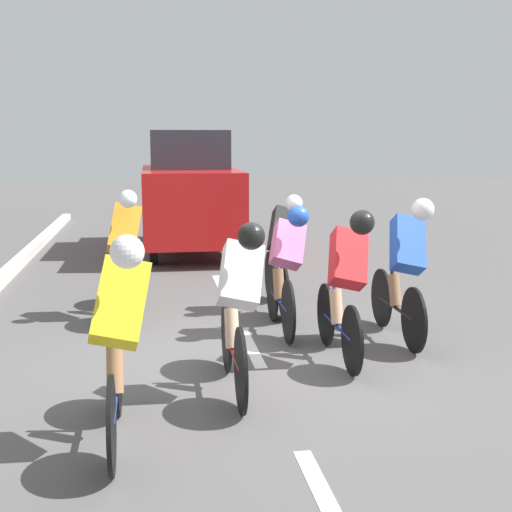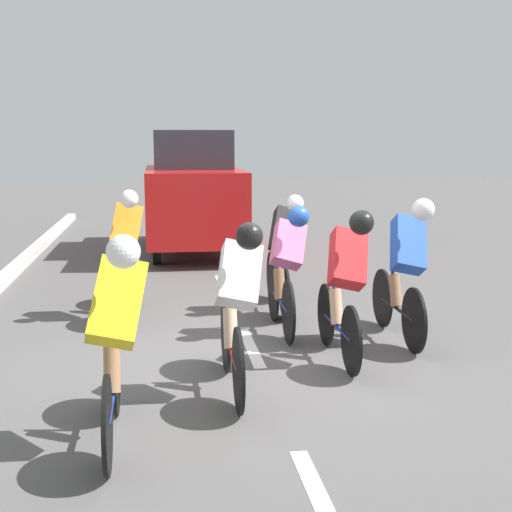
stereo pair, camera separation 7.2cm
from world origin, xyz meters
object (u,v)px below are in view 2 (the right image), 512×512
object	(u,v)px
cyclist_blue	(405,265)
cyclist_orange	(125,251)
cyclist_black	(283,249)
cyclist_white	(237,304)
support_car	(192,192)
cyclist_yellow	(116,333)
cyclist_pink	(286,265)
cyclist_red	(345,281)

from	to	relation	value
cyclist_blue	cyclist_orange	bearing A→B (deg)	-27.11
cyclist_black	cyclist_white	bearing A→B (deg)	72.61
support_car	cyclist_orange	bearing A→B (deg)	77.92
cyclist_yellow	cyclist_pink	xyz separation A→B (m)	(-1.67, -2.71, -0.05)
cyclist_red	cyclist_blue	world-z (taller)	cyclist_blue
cyclist_blue	support_car	distance (m)	6.69
cyclist_yellow	support_car	xyz separation A→B (m)	(-0.95, -8.63, 0.32)
cyclist_black	cyclist_pink	bearing A→B (deg)	81.83
cyclist_black	cyclist_pink	size ratio (longest dim) A/B	1.00
cyclist_black	cyclist_blue	bearing A→B (deg)	123.87
cyclist_red	cyclist_black	xyz separation A→B (m)	(0.22, -2.13, -0.02)
support_car	cyclist_white	bearing A→B (deg)	89.86
cyclist_yellow	support_car	size ratio (longest dim) A/B	0.40
cyclist_black	cyclist_white	distance (m)	2.98
cyclist_red	support_car	bearing A→B (deg)	-81.12
cyclist_blue	cyclist_pink	xyz separation A→B (m)	(1.18, -0.48, -0.06)
cyclist_yellow	cyclist_black	size ratio (longest dim) A/B	1.01
cyclist_black	cyclist_pink	world-z (taller)	cyclist_black
cyclist_pink	support_car	distance (m)	5.98
cyclist_yellow	cyclist_white	xyz separation A→B (m)	(-0.93, -0.91, -0.03)
cyclist_red	cyclist_black	world-z (taller)	cyclist_red
cyclist_orange	support_car	xyz separation A→B (m)	(-1.05, -4.90, 0.33)
cyclist_black	cyclist_orange	xyz separation A→B (m)	(1.92, 0.02, 0.03)
cyclist_yellow	cyclist_white	bearing A→B (deg)	-135.69
cyclist_orange	cyclist_white	bearing A→B (deg)	110.06
cyclist_red	cyclist_blue	xyz separation A→B (m)	(-0.80, -0.60, 0.02)
cyclist_white	cyclist_orange	bearing A→B (deg)	-69.94
cyclist_yellow	cyclist_black	xyz separation A→B (m)	(-1.82, -3.75, -0.04)
support_car	cyclist_black	bearing A→B (deg)	100.12
cyclist_red	cyclist_orange	world-z (taller)	cyclist_orange
cyclist_white	support_car	xyz separation A→B (m)	(-0.02, -7.72, 0.35)
cyclist_white	support_car	bearing A→B (deg)	-90.14
cyclist_pink	cyclist_orange	world-z (taller)	cyclist_orange
cyclist_pink	support_car	world-z (taller)	support_car
cyclist_pink	cyclist_white	size ratio (longest dim) A/B	0.96
cyclist_white	cyclist_orange	world-z (taller)	cyclist_orange
cyclist_black	support_car	size ratio (longest dim) A/B	0.40
cyclist_yellow	cyclist_blue	size ratio (longest dim) A/B	0.99
cyclist_orange	cyclist_yellow	bearing A→B (deg)	91.48
cyclist_white	cyclist_orange	distance (m)	3.00
cyclist_yellow	cyclist_white	world-z (taller)	cyclist_yellow
cyclist_white	cyclist_blue	bearing A→B (deg)	-145.60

